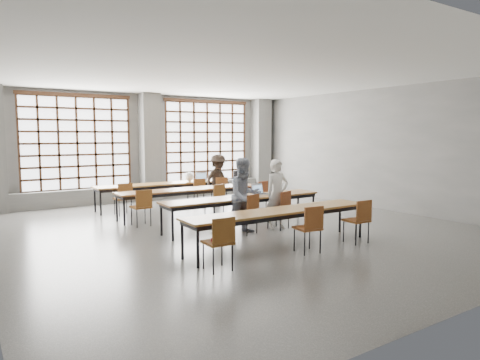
% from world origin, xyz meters
% --- Properties ---
extents(floor, '(11.00, 11.00, 0.00)m').
position_xyz_m(floor, '(0.00, 0.00, 0.00)').
color(floor, '#52514F').
rests_on(floor, ground).
extents(ceiling, '(11.00, 11.00, 0.00)m').
position_xyz_m(ceiling, '(0.00, 0.00, 3.50)').
color(ceiling, silver).
rests_on(ceiling, floor).
extents(wall_back, '(10.00, 0.00, 10.00)m').
position_xyz_m(wall_back, '(0.00, 5.50, 1.75)').
color(wall_back, '#5B5B59').
rests_on(wall_back, floor).
extents(wall_right, '(0.00, 11.00, 11.00)m').
position_xyz_m(wall_right, '(5.00, 0.00, 1.75)').
color(wall_right, '#5B5B59').
rests_on(wall_right, floor).
extents(column_mid, '(0.60, 0.55, 3.50)m').
position_xyz_m(column_mid, '(0.00, 5.22, 1.75)').
color(column_mid, '#595956').
rests_on(column_mid, floor).
extents(column_right, '(0.60, 0.55, 3.50)m').
position_xyz_m(column_right, '(4.50, 5.22, 1.75)').
color(column_right, '#595956').
rests_on(column_right, floor).
extents(window_left, '(3.32, 0.12, 3.00)m').
position_xyz_m(window_left, '(-2.25, 5.42, 1.90)').
color(window_left, white).
rests_on(window_left, wall_back).
extents(window_right, '(3.32, 0.12, 3.00)m').
position_xyz_m(window_right, '(2.25, 5.42, 1.90)').
color(window_right, white).
rests_on(window_right, wall_back).
extents(sill_ledge, '(9.80, 0.35, 0.50)m').
position_xyz_m(sill_ledge, '(0.00, 5.30, 0.25)').
color(sill_ledge, '#595956').
rests_on(sill_ledge, floor).
extents(desk_row_a, '(4.00, 0.70, 0.73)m').
position_xyz_m(desk_row_a, '(-0.25, 3.60, 0.66)').
color(desk_row_a, brown).
rests_on(desk_row_a, floor).
extents(desk_row_b, '(4.00, 0.70, 0.73)m').
position_xyz_m(desk_row_b, '(-0.13, 2.01, 0.66)').
color(desk_row_b, brown).
rests_on(desk_row_b, floor).
extents(desk_row_c, '(4.00, 0.70, 0.73)m').
position_xyz_m(desk_row_c, '(0.21, -0.02, 0.66)').
color(desk_row_c, brown).
rests_on(desk_row_c, floor).
extents(desk_row_d, '(4.00, 0.70, 0.73)m').
position_xyz_m(desk_row_d, '(-0.19, -1.89, 0.66)').
color(desk_row_d, brown).
rests_on(desk_row_d, floor).
extents(chair_back_left, '(0.44, 0.45, 0.88)m').
position_xyz_m(chair_back_left, '(-1.65, 2.97, 0.54)').
color(chair_back_left, brown).
rests_on(chair_back_left, floor).
extents(chair_back_mid, '(0.46, 0.47, 0.88)m').
position_xyz_m(chair_back_mid, '(0.56, 2.97, 0.54)').
color(chair_back_mid, brown).
rests_on(chair_back_mid, floor).
extents(chair_back_right, '(0.45, 0.46, 0.88)m').
position_xyz_m(chair_back_right, '(1.34, 2.97, 0.54)').
color(chair_back_right, brown).
rests_on(chair_back_right, floor).
extents(chair_mid_left, '(0.43, 0.44, 0.88)m').
position_xyz_m(chair_mid_left, '(-1.72, 1.38, 0.54)').
color(chair_mid_left, brown).
rests_on(chair_mid_left, floor).
extents(chair_mid_centre, '(0.50, 0.51, 0.88)m').
position_xyz_m(chair_mid_centre, '(0.29, 1.39, 0.54)').
color(chair_mid_centre, brown).
rests_on(chair_mid_centre, floor).
extents(chair_mid_right, '(0.50, 0.50, 0.88)m').
position_xyz_m(chair_mid_right, '(1.69, 1.39, 0.54)').
color(chair_mid_right, brown).
rests_on(chair_mid_right, floor).
extents(chair_front_left, '(0.52, 0.52, 0.88)m').
position_xyz_m(chair_front_left, '(-0.07, -0.65, 0.54)').
color(chair_front_left, brown).
rests_on(chair_front_left, floor).
extents(chair_front_right, '(0.53, 0.53, 0.88)m').
position_xyz_m(chair_front_right, '(0.83, -0.65, 0.54)').
color(chair_front_right, maroon).
rests_on(chair_front_right, floor).
extents(chair_near_left, '(0.43, 0.44, 0.88)m').
position_xyz_m(chair_near_left, '(-1.89, -2.52, 0.54)').
color(chair_near_left, brown).
rests_on(chair_near_left, floor).
extents(chair_near_mid, '(0.47, 0.48, 0.88)m').
position_xyz_m(chair_near_mid, '(-0.00, -2.51, 0.54)').
color(chair_near_mid, brown).
rests_on(chair_near_mid, floor).
extents(chair_near_right, '(0.44, 0.44, 0.88)m').
position_xyz_m(chair_near_right, '(1.31, -2.52, 0.54)').
color(chair_near_right, brown).
rests_on(chair_near_right, floor).
extents(student_male, '(0.61, 0.42, 1.59)m').
position_xyz_m(student_male, '(0.81, -0.52, 0.80)').
color(student_male, silver).
rests_on(student_male, floor).
extents(student_female, '(0.85, 0.69, 1.66)m').
position_xyz_m(student_female, '(-0.09, -0.52, 0.83)').
color(student_female, navy).
rests_on(student_female, floor).
extents(student_back, '(1.12, 0.81, 1.56)m').
position_xyz_m(student_back, '(1.35, 3.10, 0.78)').
color(student_back, black).
rests_on(student_back, floor).
extents(laptop_front, '(0.40, 0.36, 0.26)m').
position_xyz_m(laptop_front, '(0.75, 0.09, 0.79)').
color(laptop_front, silver).
rests_on(laptop_front, desk_row_c).
extents(laptop_back, '(0.41, 0.37, 0.26)m').
position_xyz_m(laptop_back, '(1.11, 3.71, 0.79)').
color(laptop_back, '#AAAAAE').
rests_on(laptop_back, desk_row_a).
extents(mouse, '(0.10, 0.07, 0.04)m').
position_xyz_m(mouse, '(1.16, -0.04, 0.75)').
color(mouse, silver).
rests_on(mouse, desk_row_c).
extents(green_box, '(0.25, 0.10, 0.09)m').
position_xyz_m(green_box, '(0.16, 0.06, 0.78)').
color(green_box, '#2D8C37').
rests_on(green_box, desk_row_c).
extents(phone, '(0.13, 0.07, 0.01)m').
position_xyz_m(phone, '(0.39, -0.12, 0.74)').
color(phone, black).
rests_on(phone, desk_row_c).
extents(paper_sheet_a, '(0.35, 0.29, 0.00)m').
position_xyz_m(paper_sheet_a, '(-0.73, 2.06, 0.73)').
color(paper_sheet_a, silver).
rests_on(paper_sheet_a, desk_row_b).
extents(paper_sheet_c, '(0.33, 0.26, 0.00)m').
position_xyz_m(paper_sheet_c, '(-0.03, 2.01, 0.73)').
color(paper_sheet_c, silver).
rests_on(paper_sheet_c, desk_row_b).
extents(backpack, '(0.36, 0.28, 0.40)m').
position_xyz_m(backpack, '(1.47, 2.06, 0.93)').
color(backpack, black).
rests_on(backpack, desk_row_b).
extents(plastic_bag, '(0.27, 0.23, 0.29)m').
position_xyz_m(plastic_bag, '(0.65, 3.65, 0.87)').
color(plastic_bag, white).
rests_on(plastic_bag, desk_row_a).
extents(red_pouch, '(0.20, 0.09, 0.06)m').
position_xyz_m(red_pouch, '(-1.89, -2.44, 0.50)').
color(red_pouch, maroon).
rests_on(red_pouch, chair_near_left).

